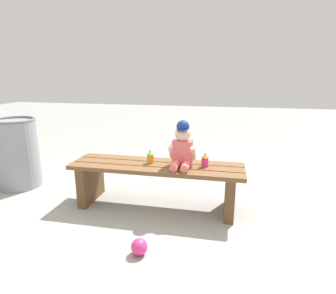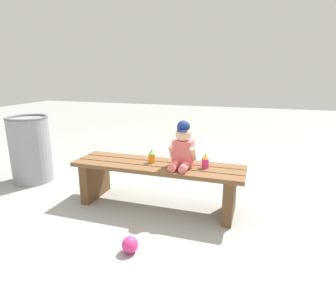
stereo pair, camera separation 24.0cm
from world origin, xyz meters
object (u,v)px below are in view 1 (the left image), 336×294
object	(u,v)px
park_bench	(157,178)
sippy_cup_left	(150,157)
child_figure	(182,147)
sippy_cup_right	(205,160)
trash_bin	(17,153)
toy_ball	(139,247)

from	to	relation	value
park_bench	sippy_cup_left	bearing A→B (deg)	159.58
child_figure	sippy_cup_right	world-z (taller)	child_figure
park_bench	trash_bin	size ratio (longest dim) A/B	2.09
child_figure	sippy_cup_left	distance (m)	0.32
child_figure	trash_bin	world-z (taller)	child_figure
toy_ball	park_bench	bearing A→B (deg)	94.58
sippy_cup_left	sippy_cup_right	world-z (taller)	same
sippy_cup_right	child_figure	bearing A→B (deg)	-173.44
sippy_cup_left	toy_ball	world-z (taller)	sippy_cup_left
sippy_cup_left	sippy_cup_right	size ratio (longest dim) A/B	1.00
park_bench	sippy_cup_right	distance (m)	0.47
park_bench	toy_ball	world-z (taller)	park_bench
child_figure	sippy_cup_left	xyz separation A→B (m)	(-0.30, 0.02, -0.12)
sippy_cup_left	trash_bin	distance (m)	1.52
park_bench	trash_bin	xyz separation A→B (m)	(-1.57, 0.16, 0.09)
park_bench	trash_bin	bearing A→B (deg)	174.03
child_figure	sippy_cup_right	bearing A→B (deg)	6.56
sippy_cup_right	toy_ball	size ratio (longest dim) A/B	1.08
park_bench	sippy_cup_right	bearing A→B (deg)	3.13
sippy_cup_right	toy_ball	world-z (taller)	sippy_cup_right
trash_bin	toy_ball	bearing A→B (deg)	-28.66
park_bench	sippy_cup_right	xyz separation A→B (m)	(0.43, 0.02, 0.19)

